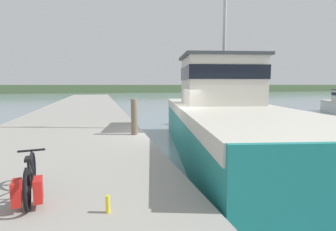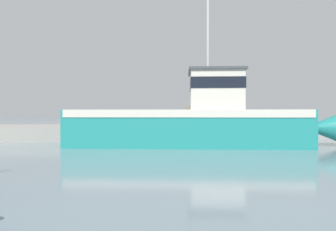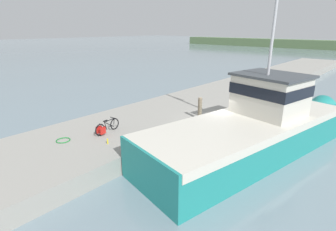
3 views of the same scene
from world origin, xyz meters
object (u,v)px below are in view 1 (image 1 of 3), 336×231
(bicycle_touring, at_px, (29,182))
(mooring_post, at_px, (134,117))
(fishing_boat_main, at_px, (226,118))
(water_bottle_by_bike, at_px, (108,204))

(bicycle_touring, relative_size, mooring_post, 1.25)
(bicycle_touring, bearing_deg, mooring_post, 57.40)
(fishing_boat_main, distance_m, bicycle_touring, 7.72)
(mooring_post, bearing_deg, water_bottle_by_bike, -101.22)
(fishing_boat_main, xyz_separation_m, mooring_post, (-3.60, 0.18, 0.16))
(mooring_post, bearing_deg, bicycle_touring, -114.46)
(bicycle_touring, relative_size, water_bottle_by_bike, 6.45)
(fishing_boat_main, xyz_separation_m, water_bottle_by_bike, (-4.75, -5.65, -0.37))
(fishing_boat_main, relative_size, bicycle_touring, 8.77)
(bicycle_touring, distance_m, water_bottle_by_bike, 1.39)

